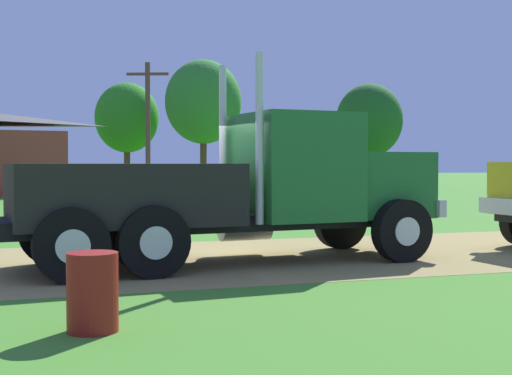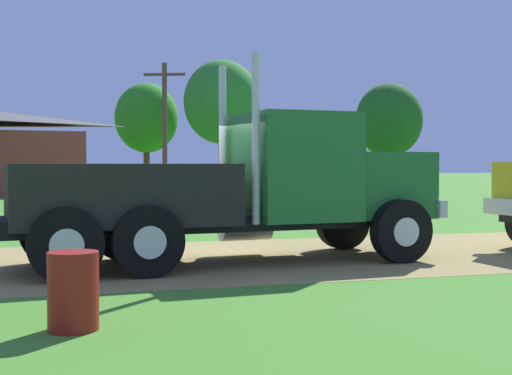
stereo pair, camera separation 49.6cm
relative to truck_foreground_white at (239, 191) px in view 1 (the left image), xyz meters
The scene contains 8 objects.
ground_plane 1.78m from the truck_foreground_white, 155.36° to the left, with size 200.00×200.00×0.00m, color #418027.
dirt_track 1.77m from the truck_foreground_white, 155.36° to the left, with size 120.00×5.99×0.01m, color olive.
truck_foreground_white is the anchor object (origin of this frame).
steel_barrel 5.54m from the truck_foreground_white, 123.07° to the right, with size 0.54×0.54×0.84m, color maroon.
utility_pole_near 25.09m from the truck_foreground_white, 84.42° to the left, with size 2.11×0.91×7.01m.
tree_mid 38.53m from the truck_foreground_white, 85.31° to the left, with size 4.46×4.46×7.42m.
tree_right 34.92m from the truck_foreground_white, 77.37° to the left, with size 5.05×5.05×8.62m.
tree_far_right 38.75m from the truck_foreground_white, 59.66° to the left, with size 4.68×4.68×7.39m.
Camera 1 is at (-2.54, -12.78, 1.79)m, focal length 50.08 mm.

